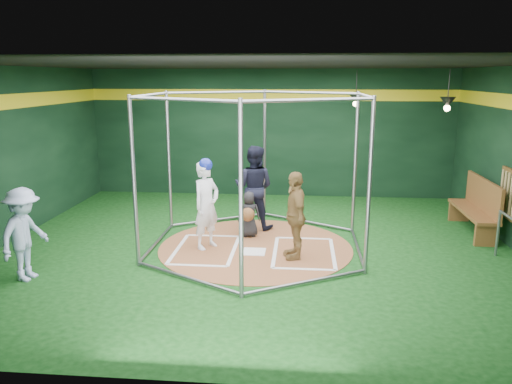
# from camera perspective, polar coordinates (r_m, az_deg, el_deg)

# --- Properties ---
(room_shell) EXTENTS (10.10, 9.10, 3.53)m
(room_shell) POSITION_cam_1_polar(r_m,az_deg,el_deg) (9.47, -0.05, 3.73)
(room_shell) COLOR #0B330D
(room_shell) RESTS_ON ground
(clay_disc) EXTENTS (3.80, 3.80, 0.01)m
(clay_disc) POSITION_cam_1_polar(r_m,az_deg,el_deg) (9.90, -0.05, -6.31)
(clay_disc) COLOR #925835
(clay_disc) RESTS_ON ground
(home_plate) EXTENTS (0.43, 0.43, 0.01)m
(home_plate) POSITION_cam_1_polar(r_m,az_deg,el_deg) (9.62, -0.22, -6.83)
(home_plate) COLOR white
(home_plate) RESTS_ON clay_disc
(batter_box_left) EXTENTS (1.17, 1.77, 0.01)m
(batter_box_left) POSITION_cam_1_polar(r_m,az_deg,el_deg) (9.79, -5.77, -6.53)
(batter_box_left) COLOR white
(batter_box_left) RESTS_ON clay_disc
(batter_box_right) EXTENTS (1.17, 1.77, 0.01)m
(batter_box_right) POSITION_cam_1_polar(r_m,az_deg,el_deg) (9.63, 5.49, -6.88)
(batter_box_right) COLOR white
(batter_box_right) RESTS_ON clay_disc
(batting_cage) EXTENTS (4.05, 4.67, 3.00)m
(batting_cage) POSITION_cam_1_polar(r_m,az_deg,el_deg) (9.51, -0.06, 2.21)
(batting_cage) COLOR gray
(batting_cage) RESTS_ON ground
(pendant_lamp_near) EXTENTS (0.34, 0.34, 0.90)m
(pendant_lamp_near) POSITION_cam_1_polar(r_m,az_deg,el_deg) (12.98, 11.34, 10.39)
(pendant_lamp_near) COLOR black
(pendant_lamp_near) RESTS_ON room_shell
(pendant_lamp_far) EXTENTS (0.34, 0.34, 0.90)m
(pendant_lamp_far) POSITION_cam_1_polar(r_m,az_deg,el_deg) (11.74, 21.04, 9.53)
(pendant_lamp_far) COLOR black
(pendant_lamp_far) RESTS_ON room_shell
(batter_figure) EXTENTS (0.68, 0.74, 1.77)m
(batter_figure) POSITION_cam_1_polar(r_m,az_deg,el_deg) (9.67, -5.69, -1.35)
(batter_figure) COLOR white
(batter_figure) RESTS_ON clay_disc
(visitor_leopard) EXTENTS (0.59, 1.01, 1.62)m
(visitor_leopard) POSITION_cam_1_polar(r_m,az_deg,el_deg) (9.14, 4.49, -2.65)
(visitor_leopard) COLOR tan
(visitor_leopard) RESTS_ON clay_disc
(catcher_figure) EXTENTS (0.51, 0.58, 0.96)m
(catcher_figure) POSITION_cam_1_polar(r_m,az_deg,el_deg) (10.37, -0.82, -2.55)
(catcher_figure) COLOR black
(catcher_figure) RESTS_ON clay_disc
(umpire) EXTENTS (1.02, 0.87, 1.83)m
(umpire) POSITION_cam_1_polar(r_m,az_deg,el_deg) (10.90, -0.25, 0.54)
(umpire) COLOR black
(umpire) RESTS_ON clay_disc
(bystander_blue) EXTENTS (0.74, 1.09, 1.55)m
(bystander_blue) POSITION_cam_1_polar(r_m,az_deg,el_deg) (9.01, -24.99, -4.40)
(bystander_blue) COLOR #ADBFE5
(bystander_blue) RESTS_ON ground
(dugout_bench) EXTENTS (0.47, 2.02, 1.18)m
(dugout_bench) POSITION_cam_1_polar(r_m,az_deg,el_deg) (11.66, 24.00, -1.42)
(dugout_bench) COLOR brown
(dugout_bench) RESTS_ON ground
(steel_railing) EXTENTS (0.05, 1.03, 0.89)m
(steel_railing) POSITION_cam_1_polar(r_m,az_deg,el_deg) (9.89, 26.98, -4.23)
(steel_railing) COLOR gray
(steel_railing) RESTS_ON ground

